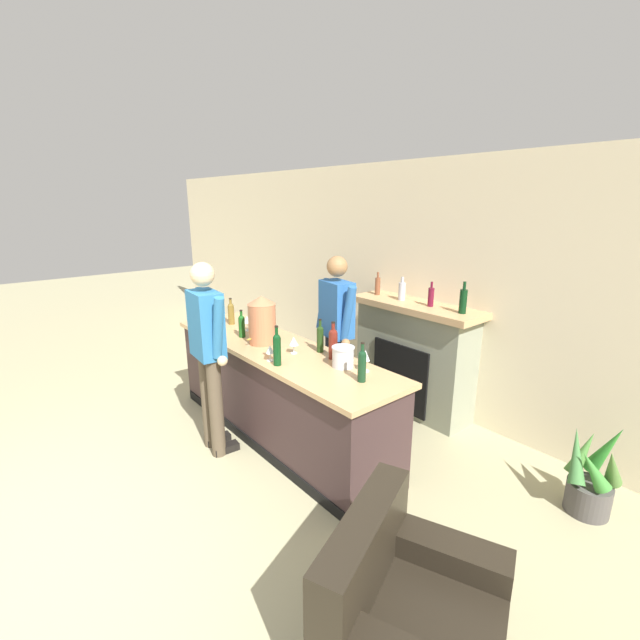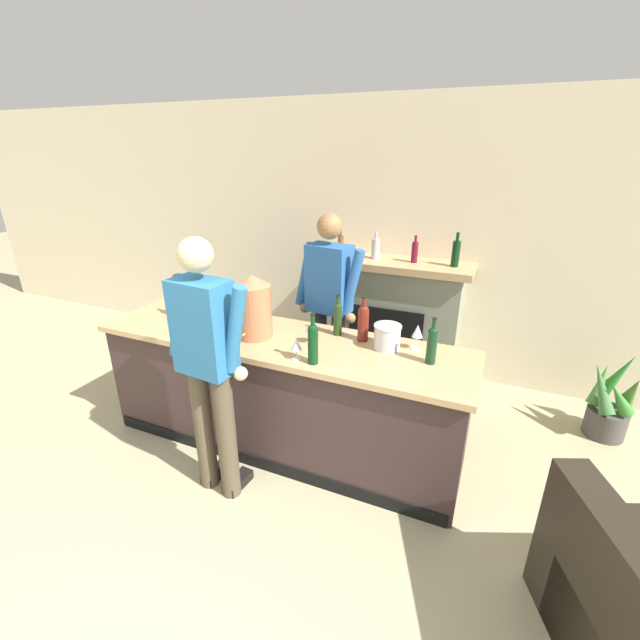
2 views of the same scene
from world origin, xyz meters
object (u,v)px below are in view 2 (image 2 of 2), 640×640
object	(u,v)px
wine_glass_back_row	(417,332)
wine_bottle_cabernet_heavy	(432,343)
wine_bottle_port_short	(313,342)
wine_glass_mid_counter	(211,308)
fireplace_stone	(391,318)
wine_glass_front_right	(311,328)
wine_bottle_rose_blush	(363,321)
wine_bottle_riesling_slim	(177,301)
person_bartender	(329,307)
ice_bucket_steel	(387,337)
potted_plant_corner	(610,404)
copper_dispenser	(253,306)
wine_glass_front_left	(297,345)
person_customer	(208,363)
wine_bottle_burgundy_dark	(216,317)
wine_bottle_merlot_tall	(338,317)

from	to	relation	value
wine_glass_back_row	wine_bottle_cabernet_heavy	bearing A→B (deg)	-52.83
wine_bottle_port_short	wine_glass_mid_counter	xyz separation A→B (m)	(-1.05, 0.32, -0.03)
fireplace_stone	wine_glass_front_right	world-z (taller)	fireplace_stone
wine_bottle_rose_blush	wine_bottle_port_short	bearing A→B (deg)	-111.76
wine_glass_back_row	wine_bottle_riesling_slim	bearing A→B (deg)	-175.23
wine_glass_mid_counter	person_bartender	bearing A→B (deg)	37.02
person_bartender	wine_bottle_port_short	world-z (taller)	person_bartender
ice_bucket_steel	wine_bottle_rose_blush	size ratio (longest dim) A/B	0.57
wine_bottle_port_short	potted_plant_corner	bearing A→B (deg)	35.29
copper_dispenser	wine_bottle_riesling_slim	xyz separation A→B (m)	(-0.80, 0.09, -0.10)
fireplace_stone	wine_glass_front_right	bearing A→B (deg)	-98.68
person_bartender	wine_glass_front_right	size ratio (longest dim) A/B	11.27
ice_bucket_steel	wine_glass_front_left	size ratio (longest dim) A/B	1.32
potted_plant_corner	wine_bottle_riesling_slim	distance (m)	3.70
wine_bottle_cabernet_heavy	wine_glass_back_row	distance (m)	0.21
person_bartender	wine_glass_back_row	bearing A→B (deg)	-27.29
fireplace_stone	wine_bottle_rose_blush	xyz separation A→B (m)	(0.11, -1.30, 0.47)
person_customer	person_bartender	distance (m)	1.31
person_customer	wine_glass_back_row	bearing A→B (deg)	36.17
wine_bottle_port_short	wine_bottle_riesling_slim	bearing A→B (deg)	167.22
wine_bottle_rose_blush	wine_glass_mid_counter	world-z (taller)	wine_bottle_rose_blush
person_customer	wine_bottle_burgundy_dark	xyz separation A→B (m)	(-0.32, 0.53, 0.07)
copper_dispenser	fireplace_stone	bearing A→B (deg)	66.76
ice_bucket_steel	wine_glass_front_left	distance (m)	0.65
person_bartender	wine_bottle_rose_blush	xyz separation A→B (m)	(0.45, -0.44, 0.11)
wine_bottle_burgundy_dark	wine_bottle_cabernet_heavy	size ratio (longest dim) A/B	0.90
potted_plant_corner	ice_bucket_steel	bearing A→B (deg)	-147.97
fireplace_stone	ice_bucket_steel	size ratio (longest dim) A/B	8.02
person_customer	wine_glass_back_row	xyz separation A→B (m)	(1.15, 0.84, 0.08)
potted_plant_corner	wine_bottle_merlot_tall	size ratio (longest dim) A/B	2.30
wine_bottle_port_short	wine_glass_mid_counter	distance (m)	1.10
wine_bottle_cabernet_heavy	wine_glass_back_row	size ratio (longest dim) A/B	1.73
person_bartender	wine_glass_front_right	xyz separation A→B (m)	(0.12, -0.63, 0.07)
wine_glass_back_row	wine_glass_front_left	bearing A→B (deg)	-146.31
wine_bottle_rose_blush	wine_bottle_cabernet_heavy	world-z (taller)	wine_bottle_rose_blush
wine_bottle_riesling_slim	person_customer	bearing A→B (deg)	-39.54
wine_bottle_rose_blush	wine_bottle_burgundy_dark	xyz separation A→B (m)	(-1.07, -0.31, -0.02)
wine_bottle_merlot_tall	wine_glass_mid_counter	bearing A→B (deg)	-170.34
copper_dispenser	wine_bottle_port_short	xyz separation A→B (m)	(0.58, -0.22, -0.09)
wine_bottle_merlot_tall	fireplace_stone	bearing A→B (deg)	85.41
fireplace_stone	wine_bottle_riesling_slim	distance (m)	2.12
person_customer	person_bartender	world-z (taller)	person_customer
fireplace_stone	copper_dispenser	size ratio (longest dim) A/B	3.26
person_bartender	ice_bucket_steel	bearing A→B (deg)	-37.85
potted_plant_corner	wine_bottle_rose_blush	distance (m)	2.25
fireplace_stone	person_bartender	xyz separation A→B (m)	(-0.34, -0.86, 0.36)
wine_bottle_rose_blush	wine_glass_front_left	distance (m)	0.56
fireplace_stone	wine_glass_front_left	distance (m)	1.82
fireplace_stone	person_customer	xyz separation A→B (m)	(-0.65, -2.13, 0.37)
copper_dispenser	wine_bottle_cabernet_heavy	world-z (taller)	copper_dispenser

